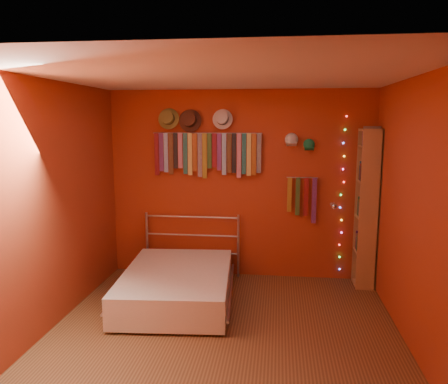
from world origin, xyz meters
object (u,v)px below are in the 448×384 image
at_px(tie_rack, 207,152).
at_px(bed, 177,284).
at_px(reading_lamp, 333,206).
at_px(bookshelf, 370,208).

bearing_deg(tie_rack, bed, -102.66).
height_order(reading_lamp, bookshelf, bookshelf).
relative_size(reading_lamp, bed, 0.16).
xyz_separation_m(bookshelf, bed, (-2.29, -0.78, -0.81)).
xyz_separation_m(tie_rack, bed, (-0.21, -0.94, -1.48)).
height_order(reading_lamp, bed, reading_lamp).
bearing_deg(bookshelf, reading_lamp, -178.45).
height_order(bookshelf, bed, bookshelf).
relative_size(reading_lamp, bookshelf, 0.15).
xyz_separation_m(tie_rack, reading_lamp, (1.64, -0.17, -0.65)).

